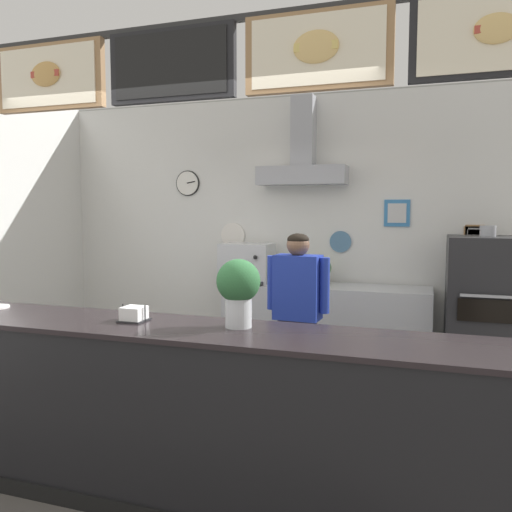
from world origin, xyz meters
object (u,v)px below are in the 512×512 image
Objects in this scene: pizza_oven at (484,317)px; shop_worker at (298,319)px; potted_sage at (319,269)px; napkin_holder at (134,314)px; potted_rosemary at (272,273)px; basil_vase at (238,289)px; espresso_machine at (247,263)px.

shop_worker is (-1.53, -1.02, 0.09)m from pizza_oven.
potted_sage is 1.83× the size of napkin_holder.
potted_rosemary is (-0.59, 1.23, 0.21)m from shop_worker.
pizza_oven is 3.98× the size of basil_vase.
shop_worker is 2.78× the size of espresso_machine.
pizza_oven is at bearing 56.66° from basil_vase.
shop_worker is at bearing -86.28° from potted_sage.
pizza_oven reaches higher than potted_sage.
pizza_oven reaches higher than potted_rosemary.
potted_sage is 2.62m from basil_vase.
shop_worker is 1.32m from potted_sage.
pizza_oven is 9.74× the size of napkin_holder.
pizza_oven is at bearing -4.80° from espresso_machine.
shop_worker is at bearing -54.24° from espresso_machine.
potted_rosemary is (0.29, 0.00, -0.10)m from espresso_machine.
pizza_oven is 1.03× the size of shop_worker.
napkin_holder is at bearing -132.72° from pizza_oven.
potted_sage is 1.52× the size of potted_rosemary.
napkin_holder is (-0.69, -1.38, 0.26)m from shop_worker.
espresso_machine is 2.61m from napkin_holder.
potted_rosemary is 0.49× the size of basil_vase.
espresso_machine is at bearing -179.14° from potted_rosemary.
shop_worker is 1.38m from potted_rosemary.
napkin_holder is (-2.22, -2.40, 0.34)m from pizza_oven.
basil_vase reaches higher than espresso_machine.
basil_vase is (0.86, -2.56, 0.13)m from espresso_machine.
espresso_machine is at bearing 175.20° from pizza_oven.
potted_rosemary is at bearing 174.42° from pizza_oven.
shop_worker reaches higher than potted_rosemary.
napkin_holder is at bearing -102.91° from potted_sage.
napkin_holder reaches higher than potted_rosemary.
basil_vase is (0.06, -2.62, 0.17)m from potted_sage.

